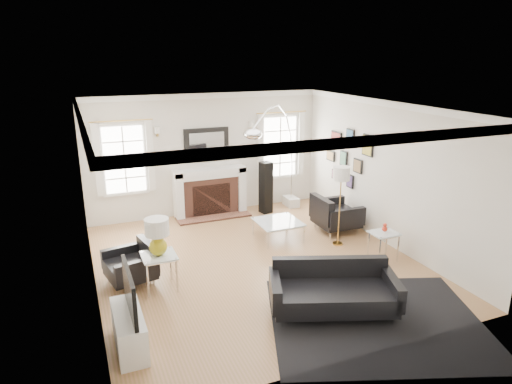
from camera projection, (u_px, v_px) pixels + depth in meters
name	position (u px, v px, depth m)	size (l,w,h in m)	color
floor	(256.00, 262.00, 8.30)	(6.00, 6.00, 0.00)	olive
back_wall	(206.00, 155.00, 10.54)	(5.50, 0.04, 2.80)	silver
front_wall	(355.00, 257.00, 5.24)	(5.50, 0.04, 2.80)	silver
left_wall	(88.00, 208.00, 6.89)	(0.04, 6.00, 2.80)	silver
right_wall	(386.00, 173.00, 8.89)	(0.04, 6.00, 2.80)	silver
ceiling	(256.00, 107.00, 7.48)	(5.50, 6.00, 0.02)	white
crown_molding	(256.00, 111.00, 7.50)	(5.50, 6.00, 0.12)	white
fireplace	(210.00, 192.00, 10.61)	(1.70, 0.69, 1.11)	white
mantel_mirror	(207.00, 144.00, 10.43)	(1.05, 0.07, 0.75)	black
window_left	(124.00, 159.00, 9.81)	(1.24, 0.15, 1.62)	white
window_right	(280.00, 147.00, 11.15)	(1.24, 0.15, 1.62)	white
gallery_wall	(348.00, 154.00, 9.99)	(0.04, 1.73, 1.29)	black
tv_unit	(129.00, 325.00, 5.81)	(0.35, 1.00, 1.09)	white
area_rug	(376.00, 320.00, 6.48)	(2.95, 2.46, 0.01)	black
sofa	(333.00, 291.00, 6.65)	(2.00, 1.41, 0.60)	black
armchair_left	(133.00, 265.00, 7.51)	(0.88, 0.94, 0.55)	black
armchair_right	(334.00, 215.00, 9.69)	(0.87, 0.96, 0.64)	black
coffee_table	(278.00, 223.00, 9.25)	(0.86, 0.86, 0.38)	silver
side_table_left	(159.00, 261.00, 7.24)	(0.54, 0.54, 0.59)	silver
nesting_table	(384.00, 238.00, 8.28)	(0.49, 0.41, 0.54)	silver
gourd_lamp	(157.00, 234.00, 7.11)	(0.38, 0.38, 0.61)	#B6A616
orange_vase	(385.00, 228.00, 8.22)	(0.10, 0.10, 0.16)	red
arc_floor_lamp	(274.00, 157.00, 10.09)	(1.89, 1.75, 2.68)	white
stick_floor_lamp	(341.00, 178.00, 8.68)	(0.32, 0.32, 1.59)	gold
speaker_tower	(266.00, 188.00, 10.74)	(0.25, 0.25, 1.23)	black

